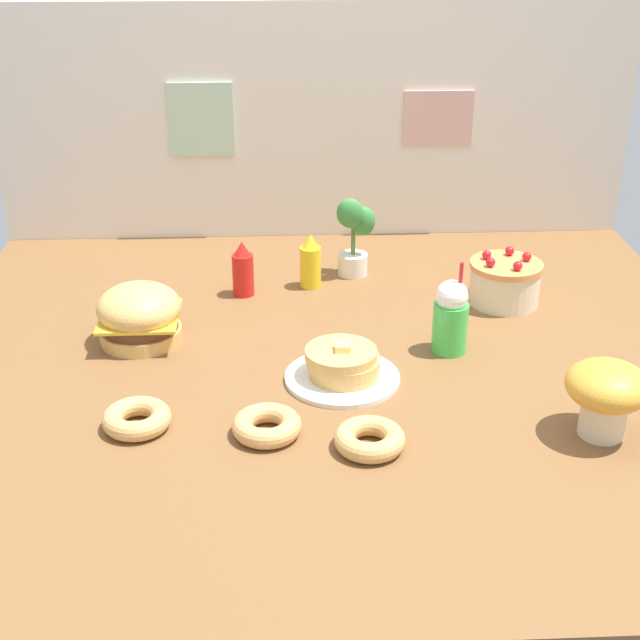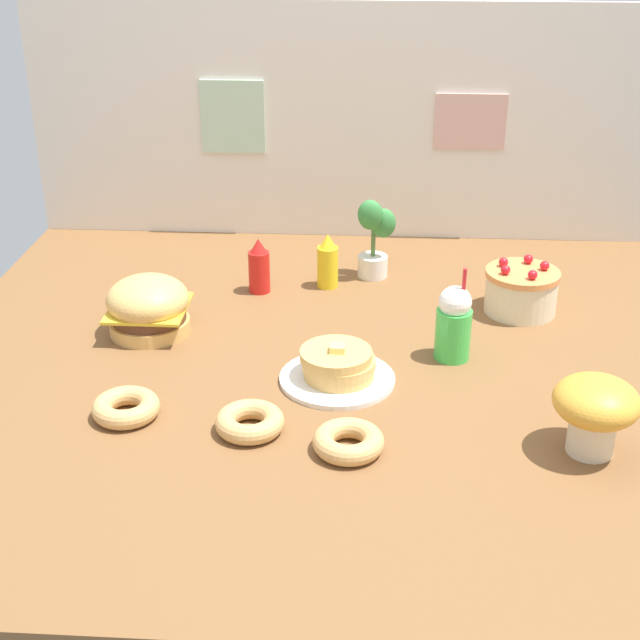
% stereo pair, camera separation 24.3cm
% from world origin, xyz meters
% --- Properties ---
extents(ground_plane, '(2.24, 2.02, 0.02)m').
position_xyz_m(ground_plane, '(0.00, 0.00, -0.01)').
color(ground_plane, brown).
extents(back_wall, '(2.24, 0.04, 0.82)m').
position_xyz_m(back_wall, '(-0.00, 1.00, 0.41)').
color(back_wall, silver).
rests_on(back_wall, ground_plane).
extents(burger, '(0.24, 0.24, 0.17)m').
position_xyz_m(burger, '(-0.53, 0.16, 0.08)').
color(burger, '#DBA859').
rests_on(burger, ground_plane).
extents(pancake_stack, '(0.30, 0.30, 0.11)m').
position_xyz_m(pancake_stack, '(0.02, -0.09, 0.04)').
color(pancake_stack, white).
rests_on(pancake_stack, ground_plane).
extents(layer_cake, '(0.22, 0.22, 0.16)m').
position_xyz_m(layer_cake, '(0.55, 0.37, 0.07)').
color(layer_cake, beige).
rests_on(layer_cake, ground_plane).
extents(ketchup_bottle, '(0.07, 0.07, 0.18)m').
position_xyz_m(ketchup_bottle, '(-0.25, 0.47, 0.08)').
color(ketchup_bottle, red).
rests_on(ketchup_bottle, ground_plane).
extents(mustard_bottle, '(0.07, 0.07, 0.18)m').
position_xyz_m(mustard_bottle, '(-0.04, 0.52, 0.08)').
color(mustard_bottle, yellow).
rests_on(mustard_bottle, ground_plane).
extents(cream_soda_cup, '(0.10, 0.10, 0.27)m').
position_xyz_m(cream_soda_cup, '(0.33, 0.06, 0.10)').
color(cream_soda_cup, green).
rests_on(cream_soda_cup, ground_plane).
extents(donut_pink_glaze, '(0.17, 0.17, 0.05)m').
position_xyz_m(donut_pink_glaze, '(-0.48, -0.30, 0.03)').
color(donut_pink_glaze, tan).
rests_on(donut_pink_glaze, ground_plane).
extents(donut_chocolate, '(0.17, 0.17, 0.05)m').
position_xyz_m(donut_chocolate, '(-0.17, -0.34, 0.03)').
color(donut_chocolate, tan).
rests_on(donut_chocolate, ground_plane).
extents(donut_vanilla, '(0.17, 0.17, 0.05)m').
position_xyz_m(donut_vanilla, '(0.06, -0.41, 0.03)').
color(donut_vanilla, tan).
rests_on(donut_vanilla, ground_plane).
extents(potted_plant, '(0.12, 0.11, 0.27)m').
position_xyz_m(potted_plant, '(0.11, 0.61, 0.15)').
color(potted_plant, white).
rests_on(potted_plant, ground_plane).
extents(mushroom_stool, '(0.20, 0.20, 0.19)m').
position_xyz_m(mushroom_stool, '(0.61, -0.38, 0.12)').
color(mushroom_stool, beige).
rests_on(mushroom_stool, ground_plane).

